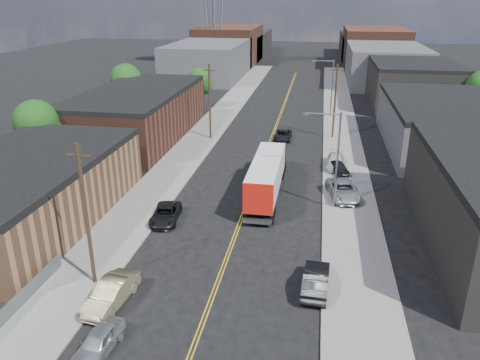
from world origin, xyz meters
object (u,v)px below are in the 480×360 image
(car_right_oncoming, at_px, (316,280))
(car_left_b, at_px, (111,293))
(car_left_a, at_px, (98,342))
(semi_truck, at_px, (268,172))
(car_ahead_truck, at_px, (283,135))
(car_right_lot_b, at_px, (336,161))
(car_left_c, at_px, (166,214))
(car_right_lot_c, at_px, (339,167))
(car_right_lot_a, at_px, (343,190))

(car_right_oncoming, bearing_deg, car_left_b, 18.94)
(car_left_a, relative_size, car_right_oncoming, 0.83)
(semi_truck, xyz_separation_m, car_ahead_truck, (0.00, 18.51, -1.59))
(car_ahead_truck, bearing_deg, car_right_lot_b, -56.31)
(car_left_c, height_order, car_right_lot_c, car_right_lot_c)
(car_left_c, height_order, car_right_lot_a, car_right_lot_a)
(car_right_lot_b, relative_size, car_right_lot_c, 1.28)
(car_right_lot_b, bearing_deg, car_ahead_truck, 125.63)
(car_left_c, height_order, car_right_oncoming, car_right_oncoming)
(car_left_b, xyz_separation_m, car_left_c, (-0.29, 11.85, -0.14))
(car_left_a, bearing_deg, car_left_c, 101.57)
(car_left_b, bearing_deg, car_right_lot_c, 66.72)
(semi_truck, bearing_deg, car_right_oncoming, -72.16)
(car_left_c, bearing_deg, car_ahead_truck, 66.83)
(car_left_b, relative_size, car_left_c, 1.02)
(car_right_lot_b, xyz_separation_m, car_ahead_truck, (-6.76, 10.13, -0.21))
(car_left_c, xyz_separation_m, car_right_lot_a, (15.28, 7.42, 0.25))
(car_left_c, distance_m, car_ahead_truck, 27.30)
(car_right_lot_b, bearing_deg, semi_truck, -126.99)
(car_right_lot_c, bearing_deg, car_right_oncoming, -114.28)
(car_right_lot_b, distance_m, car_ahead_truck, 12.18)
(car_left_b, xyz_separation_m, car_right_lot_b, (14.47, 27.82, 0.05))
(semi_truck, distance_m, car_right_lot_a, 7.40)
(car_right_lot_c, bearing_deg, car_left_b, -138.62)
(car_left_a, height_order, car_right_lot_a, car_right_lot_a)
(semi_truck, distance_m, car_right_oncoming, 16.56)
(car_ahead_truck, bearing_deg, car_left_b, -101.52)
(car_right_oncoming, bearing_deg, car_right_lot_b, -91.58)
(semi_truck, relative_size, car_left_c, 3.16)
(car_left_b, height_order, car_right_lot_c, car_left_b)
(car_right_oncoming, xyz_separation_m, car_ahead_truck, (-5.00, 34.22, -0.14))
(semi_truck, xyz_separation_m, car_right_lot_b, (6.76, 8.38, -1.39))
(car_right_oncoming, relative_size, car_right_lot_a, 0.86)
(car_left_b, height_order, car_ahead_truck, car_left_b)
(car_right_lot_c, bearing_deg, car_right_lot_b, 79.71)
(car_left_c, height_order, car_right_lot_b, car_right_lot_b)
(car_left_a, xyz_separation_m, car_right_oncoming, (11.60, 7.87, 0.11))
(car_right_oncoming, xyz_separation_m, car_right_lot_b, (1.76, 24.10, 0.07))
(car_left_a, height_order, car_left_b, car_left_b)
(car_right_oncoming, bearing_deg, car_right_lot_c, -92.65)
(car_right_lot_a, xyz_separation_m, car_right_lot_c, (-0.24, 6.71, -0.12))
(car_left_c, xyz_separation_m, car_ahead_truck, (8.00, 26.10, -0.01))
(car_left_a, distance_m, car_right_lot_c, 33.07)
(car_right_oncoming, height_order, car_right_lot_c, car_right_oncoming)
(semi_truck, xyz_separation_m, car_right_lot_c, (7.04, 6.53, -1.44))
(car_right_lot_a, bearing_deg, car_ahead_truck, 100.41)
(car_left_a, distance_m, car_left_c, 16.06)
(car_right_oncoming, bearing_deg, car_left_a, 36.76)
(car_left_c, bearing_deg, car_left_a, -91.13)
(car_left_a, height_order, car_ahead_truck, car_left_a)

